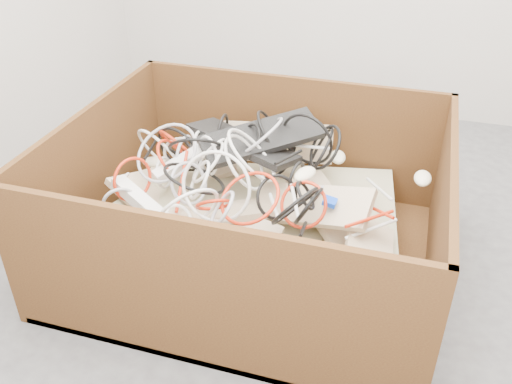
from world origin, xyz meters
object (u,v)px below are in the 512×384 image
(cardboard_box, at_px, (249,230))
(power_strip_right, at_px, (140,201))
(vga_plug, at_px, (330,202))
(power_strip_left, at_px, (185,160))

(cardboard_box, xyz_separation_m, power_strip_right, (-0.33, -0.22, 0.21))
(vga_plug, bearing_deg, cardboard_box, 176.31)
(power_strip_right, relative_size, vga_plug, 6.00)
(power_strip_left, bearing_deg, cardboard_box, -58.74)
(vga_plug, bearing_deg, power_strip_left, 177.43)
(cardboard_box, distance_m, power_strip_left, 0.36)
(cardboard_box, relative_size, vga_plug, 29.82)
(cardboard_box, distance_m, power_strip_right, 0.45)
(cardboard_box, height_order, power_strip_left, cardboard_box)
(vga_plug, bearing_deg, power_strip_right, -159.35)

